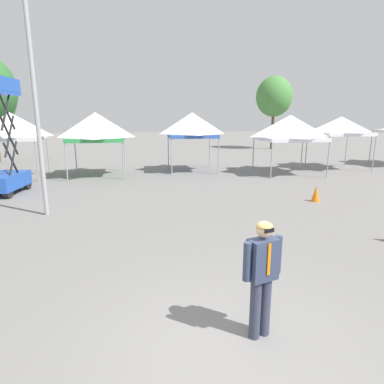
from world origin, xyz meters
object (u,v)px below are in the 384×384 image
Objects in this scene: tree_behind_tents_center at (274,97)px; traffic_cone_lot_center at (316,194)px; canopy_tent_left_of_center at (290,128)px; person_foreground at (262,271)px; canopy_tent_behind_center at (96,127)px; canopy_tent_center at (192,125)px; canopy_tent_far_left at (11,126)px; light_pole_near_lift at (32,69)px; scissor_lift at (0,161)px; canopy_tent_far_right at (341,126)px.

traffic_cone_lot_center is at bearing -110.16° from tree_behind_tents_center.
canopy_tent_left_of_center reaches higher than person_foreground.
canopy_tent_center reaches higher than canopy_tent_behind_center.
canopy_tent_far_left is 15.29m from traffic_cone_lot_center.
canopy_tent_far_left is at bearing 112.76° from light_pole_near_lift.
scissor_lift is 12.89m from traffic_cone_lot_center.
scissor_lift is (0.69, -3.97, -1.33)m from canopy_tent_far_left.
light_pole_near_lift is at bearing -129.19° from canopy_tent_center.
light_pole_near_lift is (-1.10, -7.36, 1.91)m from canopy_tent_behind_center.
canopy_tent_left_of_center is 0.75× the size of scissor_lift.
canopy_tent_far_right is 9.76m from traffic_cone_lot_center.
canopy_tent_left_of_center is at bearing -5.87° from canopy_tent_far_left.
light_pole_near_lift reaches higher than canopy_tent_far_left.
canopy_tent_far_right is 0.45× the size of tree_behind_tents_center.
person_foreground is at bearing -57.64° from light_pole_near_lift.
canopy_tent_behind_center is at bearing 139.25° from traffic_cone_lot_center.
tree_behind_tents_center reaches higher than canopy_tent_far_right.
canopy_tent_far_left is 5.55× the size of traffic_cone_lot_center.
canopy_tent_far_right is at bearing -96.70° from tree_behind_tents_center.
canopy_tent_left_of_center is at bearing -163.99° from canopy_tent_far_right.
person_foreground is (7.74, -14.79, -1.68)m from canopy_tent_far_left.
light_pole_near_lift reaches higher than canopy_tent_behind_center.
canopy_tent_center is 0.98× the size of canopy_tent_left_of_center.
traffic_cone_lot_center is at bearing -0.68° from light_pole_near_lift.
canopy_tent_behind_center is at bearing 173.20° from canopy_tent_left_of_center.
canopy_tent_far_left is 0.48× the size of tree_behind_tents_center.
canopy_tent_far_right is (4.00, 1.15, 0.05)m from canopy_tent_left_of_center.
light_pole_near_lift is 1.12× the size of tree_behind_tents_center.
canopy_tent_far_right is at bearing -4.52° from canopy_tent_center.
scissor_lift is at bearing -134.24° from canopy_tent_behind_center.
canopy_tent_far_right is at bearing 24.66° from light_pole_near_lift.
canopy_tent_center reaches higher than canopy_tent_left_of_center.
canopy_tent_far_left is at bearing 176.44° from canopy_tent_behind_center.
canopy_tent_far_left is at bearing 178.82° from canopy_tent_far_right.
light_pole_near_lift is 26.75m from tree_behind_tents_center.
canopy_tent_center is at bearing 82.64° from person_foreground.
person_foreground is 0.25× the size of tree_behind_tents_center.
person_foreground is (-11.21, -14.40, -1.62)m from canopy_tent_far_right.
canopy_tent_behind_center reaches higher than traffic_cone_lot_center.
person_foreground is 8.80m from traffic_cone_lot_center.
canopy_tent_center is at bearing 6.43° from canopy_tent_behind_center.
light_pole_near_lift is at bearing -130.30° from tree_behind_tents_center.
tree_behind_tents_center reaches higher than canopy_tent_far_left.
scissor_lift is (-9.00, -4.31, -1.35)m from canopy_tent_center.
scissor_lift reaches higher than traffic_cone_lot_center.
canopy_tent_behind_center is 14.66m from canopy_tent_far_right.
canopy_tent_behind_center reaches higher than person_foreground.
scissor_lift is at bearing 162.92° from traffic_cone_lot_center.
canopy_tent_left_of_center reaches higher than canopy_tent_far_right.
canopy_tent_far_left is 4.30m from canopy_tent_behind_center.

